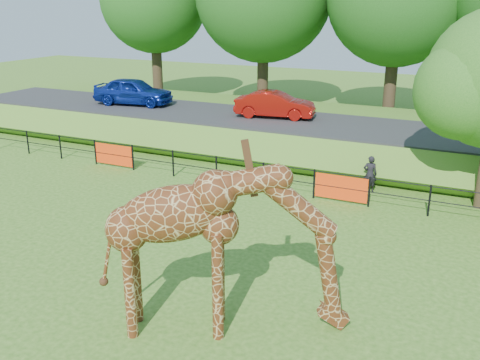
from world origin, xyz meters
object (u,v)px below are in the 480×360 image
Objects in this scene: giraffe at (226,250)px; car_blue at (133,91)px; visitor at (370,174)px; car_red at (275,105)px.

giraffe is 19.84m from car_blue.
car_blue is 14.84m from visitor.
car_red is (-4.89, 15.00, 0.15)m from giraffe.
car_red reaches higher than visitor.
visitor is (14.03, -4.60, -1.45)m from car_blue.
giraffe is 15.78m from car_red.
visitor is (5.76, -4.75, -1.36)m from car_red.
car_blue is at bearing -30.20° from visitor.
car_blue is 1.12× the size of car_red.
car_blue is 8.27m from car_red.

